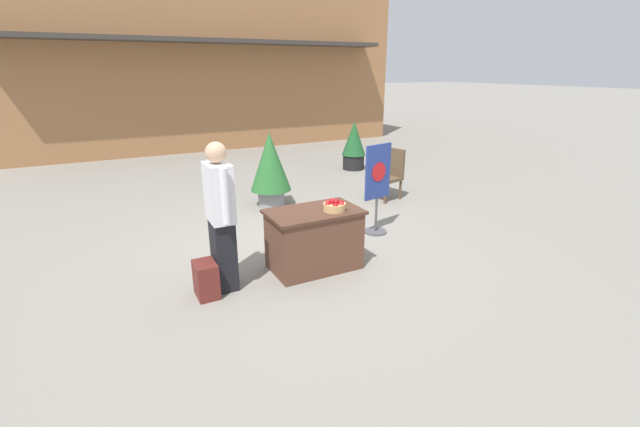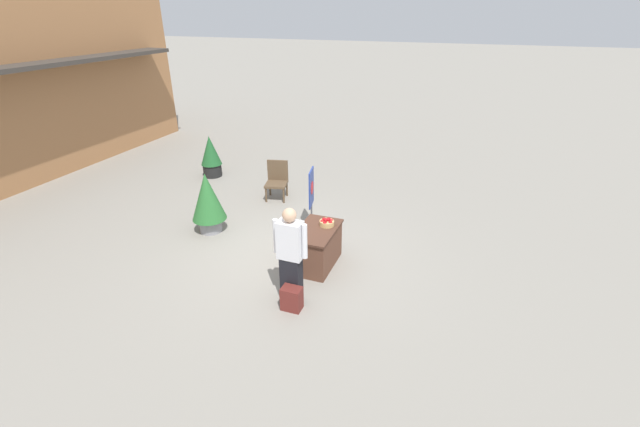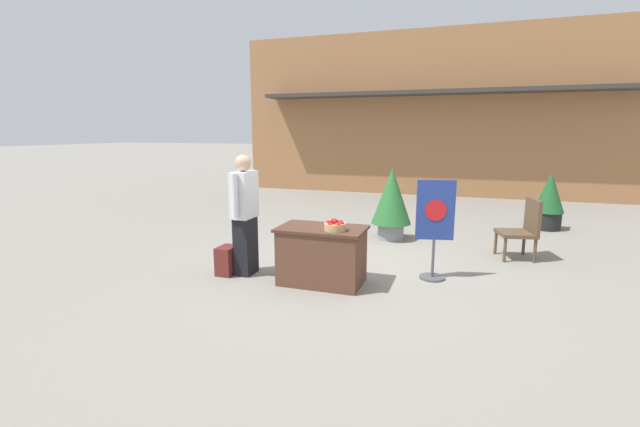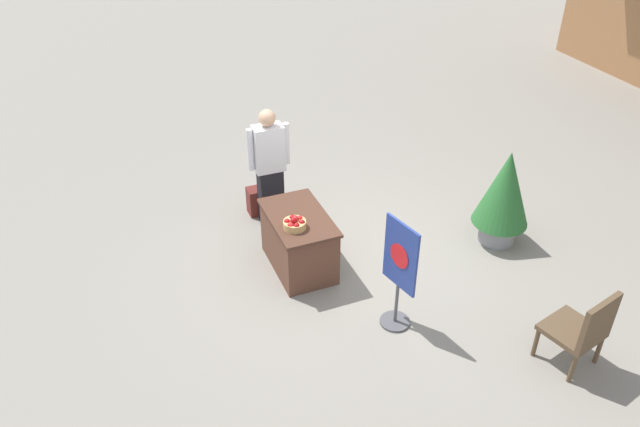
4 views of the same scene
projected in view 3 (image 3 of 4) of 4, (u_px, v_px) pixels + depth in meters
ground_plane at (348, 269)px, 6.57m from camera, size 120.00×120.00×0.00m
storefront_building at (443, 116)px, 15.78m from camera, size 13.32×5.61×5.26m
display_table at (322, 255)px, 5.93m from camera, size 1.19×0.73×0.80m
apple_basket at (335, 226)px, 5.65m from camera, size 0.29×0.29×0.16m
person_visitor at (245, 214)px, 6.22m from camera, size 0.26×0.61×1.76m
backpack at (227, 260)px, 6.33m from camera, size 0.24×0.34×0.42m
poster_board at (435, 227)px, 6.03m from camera, size 0.53×0.36×1.43m
patio_chair at (523, 227)px, 7.05m from camera, size 0.67×0.67×1.00m
potted_plant_near_left at (392, 200)px, 8.29m from camera, size 0.77×0.77×1.40m
potted_plant_far_right at (549, 200)px, 9.16m from camera, size 0.61×0.61×1.24m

